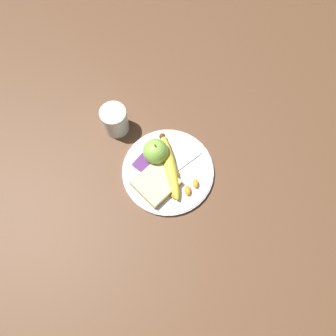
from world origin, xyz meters
name	(u,v)px	position (x,y,z in m)	size (l,w,h in m)	color
ground_plane	(168,172)	(0.00, 0.00, 0.00)	(3.00, 3.00, 0.00)	brown
plate	(168,171)	(0.00, 0.00, 0.01)	(0.26, 0.26, 0.01)	silver
juice_glass	(115,121)	(-0.02, -0.21, 0.04)	(0.07, 0.07, 0.09)	silver
apple	(156,152)	(-0.01, -0.05, 0.05)	(0.07, 0.07, 0.08)	#84BC47
banana	(169,165)	(-0.01, -0.01, 0.03)	(0.15, 0.17, 0.03)	yellow
bread_slice	(155,182)	(0.05, 0.00, 0.02)	(0.11, 0.11, 0.02)	#AB8751
fork	(173,172)	(-0.01, 0.01, 0.01)	(0.17, 0.06, 0.00)	silver
jam_packet	(143,164)	(0.03, -0.06, 0.02)	(0.05, 0.04, 0.02)	white
orange_segment_0	(176,174)	(0.00, 0.03, 0.02)	(0.04, 0.04, 0.02)	orange
orange_segment_1	(196,183)	(-0.02, 0.08, 0.02)	(0.03, 0.03, 0.01)	orange
orange_segment_2	(175,182)	(0.02, 0.04, 0.02)	(0.03, 0.03, 0.02)	orange
orange_segment_3	(173,195)	(0.05, 0.06, 0.02)	(0.03, 0.03, 0.01)	orange
orange_segment_4	(188,190)	(0.01, 0.08, 0.02)	(0.03, 0.03, 0.02)	orange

